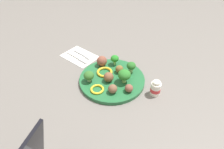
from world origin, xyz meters
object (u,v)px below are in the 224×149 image
at_px(plate, 112,79).
at_px(broccoli_floret_center, 115,59).
at_px(knife, 78,58).
at_px(meatball_front_right, 102,61).
at_px(napkin, 80,56).
at_px(meatball_center, 113,89).
at_px(fork, 83,54).
at_px(meatball_far_rim, 129,88).
at_px(broccoli_floret_far_rim, 89,76).
at_px(pepper_ring_mid_left, 105,72).
at_px(broccoli_floret_mid_left, 124,75).
at_px(pepper_ring_front_right, 96,89).
at_px(yogurt_bottle, 156,89).
at_px(meatball_mid_left, 109,77).
at_px(meatball_back_right, 119,69).
at_px(broccoli_floret_back_left, 131,66).

relative_size(plate, broccoli_floret_center, 5.89).
relative_size(plate, knife, 1.93).
relative_size(meatball_front_right, napkin, 0.28).
xyz_separation_m(meatball_center, knife, (-0.29, 0.09, -0.03)).
bearing_deg(knife, fork, 89.34).
xyz_separation_m(plate, meatball_far_rim, (0.10, -0.02, 0.02)).
bearing_deg(knife, broccoli_floret_far_rim, -28.76).
bearing_deg(pepper_ring_mid_left, meatball_front_right, 142.63).
bearing_deg(broccoli_floret_mid_left, knife, 178.47).
xyz_separation_m(pepper_ring_front_right, knife, (-0.23, 0.11, -0.01)).
distance_m(knife, yogurt_bottle, 0.42).
distance_m(meatball_far_rim, pepper_ring_mid_left, 0.15).
distance_m(fork, yogurt_bottle, 0.42).
bearing_deg(pepper_ring_mid_left, knife, 175.38).
relative_size(meatball_mid_left, yogurt_bottle, 0.63).
distance_m(broccoli_floret_center, pepper_ring_front_right, 0.19).
xyz_separation_m(broccoli_floret_far_rim, pepper_ring_mid_left, (0.02, 0.08, -0.02)).
bearing_deg(broccoli_floret_far_rim, knife, 151.24).
relative_size(pepper_ring_mid_left, fork, 0.58).
relative_size(pepper_ring_front_right, napkin, 0.32).
bearing_deg(pepper_ring_mid_left, meatball_mid_left, -29.71).
bearing_deg(broccoli_floret_center, plate, -58.06).
bearing_deg(broccoli_floret_center, knife, -161.06).
relative_size(fork, knife, 0.83).
relative_size(meatball_center, meatball_far_rim, 1.10).
relative_size(pepper_ring_mid_left, napkin, 0.41).
relative_size(meatball_back_right, pepper_ring_front_right, 0.63).
relative_size(plate, pepper_ring_front_right, 5.09).
distance_m(plate, broccoli_floret_far_rim, 0.10).
relative_size(meatball_mid_left, fork, 0.35).
xyz_separation_m(meatball_mid_left, fork, (-0.24, 0.08, -0.03)).
bearing_deg(knife, plate, -5.14).
distance_m(broccoli_floret_mid_left, meatball_back_right, 0.07).
height_order(broccoli_floret_back_left, yogurt_bottle, same).
xyz_separation_m(plate, broccoli_floret_back_left, (0.04, 0.09, 0.04)).
bearing_deg(broccoli_floret_center, napkin, -166.79).
bearing_deg(broccoli_floret_mid_left, meatball_back_right, 145.28).
height_order(broccoli_floret_back_left, meatball_back_right, broccoli_floret_back_left).
bearing_deg(knife, yogurt_bottle, 3.53).
bearing_deg(meatball_center, pepper_ring_front_right, -153.52).
bearing_deg(meatball_front_right, meatball_far_rim, -17.54).
bearing_deg(broccoli_floret_back_left, knife, -166.74).
xyz_separation_m(broccoli_floret_back_left, pepper_ring_mid_left, (-0.08, -0.08, -0.03)).
xyz_separation_m(plate, meatball_back_right, (-0.00, 0.05, 0.03)).
bearing_deg(fork, napkin, -113.22).
bearing_deg(broccoli_floret_far_rim, yogurt_bottle, 26.36).
bearing_deg(pepper_ring_mid_left, pepper_ring_front_right, -67.04).
relative_size(meatball_back_right, knife, 0.24).
relative_size(broccoli_floret_mid_left, broccoli_floret_far_rim, 1.27).
height_order(broccoli_floret_center, broccoli_floret_far_rim, same).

